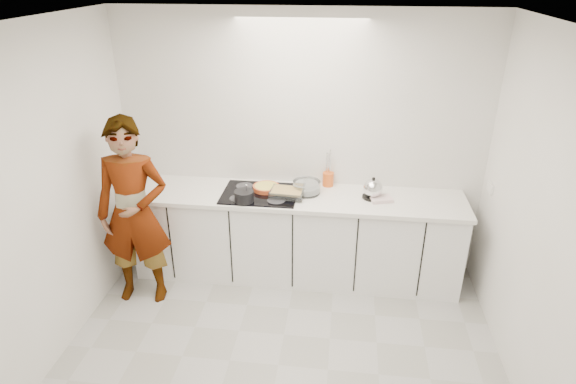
# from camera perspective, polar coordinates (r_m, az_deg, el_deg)

# --- Properties ---
(floor) EXTENTS (3.60, 3.20, 0.00)m
(floor) POSITION_cam_1_polar(r_m,az_deg,el_deg) (4.12, -1.17, -19.82)
(floor) COLOR #AEAEAD
(floor) RESTS_ON ground
(ceiling) EXTENTS (3.60, 3.20, 0.00)m
(ceiling) POSITION_cam_1_polar(r_m,az_deg,el_deg) (2.92, -1.64, 18.97)
(ceiling) COLOR white
(ceiling) RESTS_ON wall_back
(wall_back) EXTENTS (3.60, 0.00, 2.60)m
(wall_back) POSITION_cam_1_polar(r_m,az_deg,el_deg) (4.78, 1.41, 5.50)
(wall_back) COLOR white
(wall_back) RESTS_ON ground
(wall_left) EXTENTS (0.00, 3.20, 2.60)m
(wall_left) POSITION_cam_1_polar(r_m,az_deg,el_deg) (3.98, -27.93, -1.86)
(wall_left) COLOR white
(wall_left) RESTS_ON ground
(wall_right) EXTENTS (0.02, 3.20, 2.60)m
(wall_right) POSITION_cam_1_polar(r_m,az_deg,el_deg) (3.59, 28.56, -5.00)
(wall_right) COLOR white
(wall_right) RESTS_ON ground
(base_cabinets) EXTENTS (3.20, 0.58, 0.87)m
(base_cabinets) POSITION_cam_1_polar(r_m,az_deg,el_deg) (4.86, 0.92, -5.43)
(base_cabinets) COLOR white
(base_cabinets) RESTS_ON floor
(countertop) EXTENTS (3.24, 0.64, 0.04)m
(countertop) POSITION_cam_1_polar(r_m,az_deg,el_deg) (4.64, 0.96, -0.61)
(countertop) COLOR white
(countertop) RESTS_ON base_cabinets
(hob) EXTENTS (0.72, 0.54, 0.01)m
(hob) POSITION_cam_1_polar(r_m,az_deg,el_deg) (4.66, -3.35, -0.18)
(hob) COLOR black
(hob) RESTS_ON countertop
(tart_dish) EXTENTS (0.29, 0.29, 0.04)m
(tart_dish) POSITION_cam_1_polar(r_m,az_deg,el_deg) (4.71, -2.60, 0.56)
(tart_dish) COLOR #C74C24
(tart_dish) RESTS_ON hob
(saucepan) EXTENTS (0.19, 0.19, 0.17)m
(saucepan) POSITION_cam_1_polar(r_m,az_deg,el_deg) (4.49, -5.22, -0.49)
(saucepan) COLOR black
(saucepan) RESTS_ON hob
(baking_dish) EXTENTS (0.33, 0.26, 0.06)m
(baking_dish) POSITION_cam_1_polar(r_m,az_deg,el_deg) (4.58, -0.09, -0.04)
(baking_dish) COLOR silver
(baking_dish) RESTS_ON hob
(mixing_bowl) EXTENTS (0.29, 0.29, 0.12)m
(mixing_bowl) POSITION_cam_1_polar(r_m,az_deg,el_deg) (4.66, 2.21, 0.53)
(mixing_bowl) COLOR silver
(mixing_bowl) RESTS_ON countertop
(tea_towel) EXTENTS (0.23, 0.19, 0.03)m
(tea_towel) POSITION_cam_1_polar(r_m,az_deg,el_deg) (4.61, 10.95, -0.81)
(tea_towel) COLOR white
(tea_towel) RESTS_ON countertop
(kettle) EXTENTS (0.24, 0.24, 0.22)m
(kettle) POSITION_cam_1_polar(r_m,az_deg,el_deg) (4.61, 10.01, 0.33)
(kettle) COLOR black
(kettle) RESTS_ON countertop
(utensil_crock) EXTENTS (0.12, 0.12, 0.14)m
(utensil_crock) POSITION_cam_1_polar(r_m,az_deg,el_deg) (4.83, 4.77, 1.53)
(utensil_crock) COLOR #DD581A
(utensil_crock) RESTS_ON countertop
(cook) EXTENTS (0.70, 0.50, 1.79)m
(cook) POSITION_cam_1_polar(r_m,az_deg,el_deg) (4.55, -17.80, -2.45)
(cook) COLOR white
(cook) RESTS_ON floor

